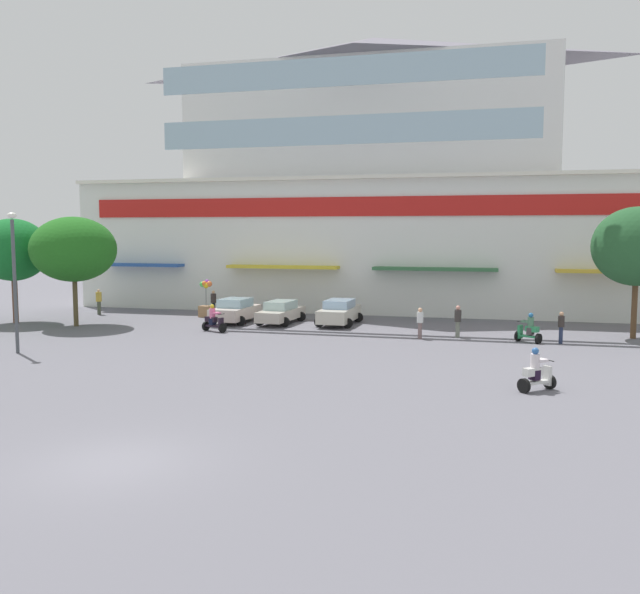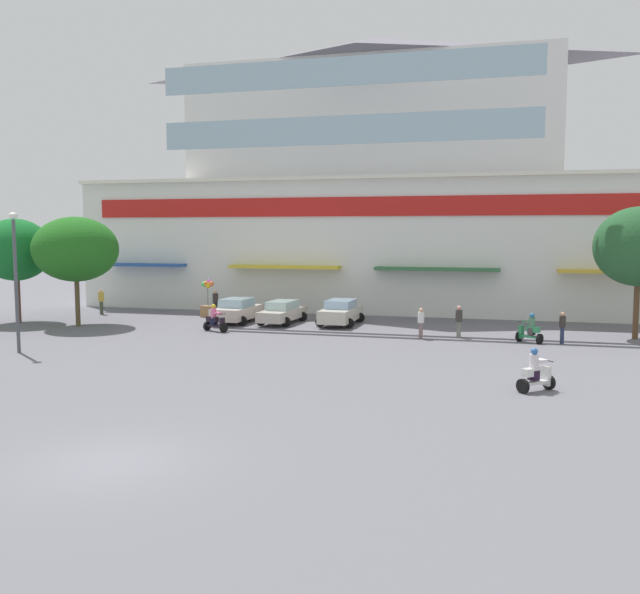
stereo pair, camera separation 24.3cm
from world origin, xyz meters
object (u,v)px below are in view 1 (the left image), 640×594
Objects in this scene: scooter_rider_1 at (529,330)px; plaza_tree_1 at (637,247)px; parked_car_2 at (339,312)px; scooter_rider_2 at (537,373)px; plaza_tree_2 at (74,249)px; plaza_tree_0 at (13,250)px; parked_car_1 at (281,312)px; pedestrian_4 at (458,319)px; pedestrian_0 at (213,301)px; parked_car_0 at (235,310)px; pedestrian_2 at (420,321)px; pedestrian_1 at (561,325)px; scooter_rider_4 at (214,320)px; streetlamp_near at (14,271)px; balloon_vendor_cart at (206,300)px; pedestrian_3 at (99,300)px.

plaza_tree_1 is at bearing 26.52° from scooter_rider_1.
parked_car_2 is 2.86× the size of scooter_rider_2.
plaza_tree_0 is at bearing 175.24° from plaza_tree_2.
parked_car_1 is 1.00× the size of parked_car_2.
parked_car_1 is 2.63× the size of pedestrian_4.
pedestrian_0 is (-20.21, 6.81, 0.28)m from scooter_rider_1.
plaza_tree_0 reaches higher than parked_car_1.
pedestrian_4 is (-9.02, -1.98, -3.87)m from plaza_tree_1.
parked_car_0 is 0.91× the size of parked_car_2.
parked_car_0 is 2.49× the size of pedestrian_2.
pedestrian_1 is (18.78, -3.23, 0.18)m from parked_car_0.
plaza_tree_1 reaches higher than scooter_rider_4.
parked_car_1 is (2.84, 0.33, -0.05)m from parked_car_0.
streetlamp_near reaches higher than balloon_vendor_cart.
pedestrian_4 is at bearing -20.09° from pedestrian_0.
scooter_rider_2 is at bearing -54.65° from parked_car_2.
parked_car_0 is 13.86m from pedestrian_4.
scooter_rider_4 is 0.95× the size of pedestrian_1.
scooter_rider_1 reaches higher than parked_car_2.
scooter_rider_1 is at bearing -18.63° from pedestrian_0.
streetlamp_near is at bearing -51.13° from plaza_tree_0.
pedestrian_2 is at bearing 26.34° from streetlamp_near.
pedestrian_0 is 7.77m from pedestrian_3.
plaza_tree_1 is 23.09m from scooter_rider_4.
pedestrian_0 is 16.31m from pedestrian_2.
plaza_tree_2 is 1.44× the size of parked_car_1.
pedestrian_4 is at bearing 168.46° from scooter_rider_1.
parked_car_0 is 22.06m from scooter_rider_2.
scooter_rider_1 is (14.38, -3.57, -0.08)m from parked_car_1.
pedestrian_1 reaches higher than parked_car_2.
balloon_vendor_cart is at bearing 166.40° from pedestrian_1.
pedestrian_0 is at bearing 154.47° from pedestrian_2.
plaza_tree_1 is at bearing -5.67° from balloon_vendor_cart.
balloon_vendor_cart reaches higher than parked_car_0.
scooter_rider_4 is at bearing -171.76° from plaza_tree_1.
plaza_tree_2 reaches higher than scooter_rider_4.
balloon_vendor_cart is at bearing 140.86° from scooter_rider_2.
streetlamp_near is at bearing -133.85° from parked_car_2.
pedestrian_4 is (24.11, -4.03, -0.00)m from pedestrian_3.
scooter_rider_4 is 0.90× the size of pedestrian_4.
pedestrian_2 reaches higher than pedestrian_0.
plaza_tree_0 is at bearing -175.42° from plaza_tree_1.
balloon_vendor_cart reaches higher than scooter_rider_4.
scooter_rider_2 reaches higher than parked_car_0.
streetlamp_near is (7.13, -8.85, -0.68)m from plaza_tree_0.
plaza_tree_1 is 1.53× the size of parked_car_1.
streetlamp_near is (4.45, -13.77, 2.84)m from pedestrian_3.
scooter_rider_2 is 0.63× the size of balloon_vendor_cart.
streetlamp_near reaches higher than pedestrian_1.
plaza_tree_1 is at bearing -2.48° from parked_car_1.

